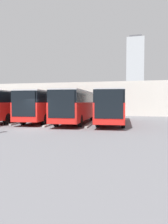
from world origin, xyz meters
TOP-DOWN VIEW (x-y plane):
  - ground_plane at (0.00, 0.00)m, footprint 600.00×600.00m
  - bus_0 at (-5.66, -5.89)m, footprint 3.34×11.58m
  - curb_divider_0 at (-3.77, -4.20)m, footprint 0.67×5.86m
  - bus_1 at (-1.89, -5.57)m, footprint 3.34×11.58m
  - curb_divider_1 at (-0.00, -3.88)m, footprint 0.67×5.86m
  - bus_2 at (1.89, -6.25)m, footprint 3.34×11.58m
  - curb_divider_2 at (3.77, -4.56)m, footprint 0.67×5.86m
  - bus_3 at (5.66, -5.74)m, footprint 3.34×11.58m
  - station_building at (0.00, -22.99)m, footprint 40.92×12.44m
  - office_tower at (-2.49, -216.67)m, footprint 17.33×17.33m

SIDE VIEW (x-z plane):
  - ground_plane at x=0.00m, z-range 0.00..0.00m
  - curb_divider_0 at x=-3.77m, z-range 0.00..0.15m
  - curb_divider_1 at x=0.00m, z-range 0.00..0.15m
  - curb_divider_2 at x=3.77m, z-range 0.00..0.15m
  - bus_0 at x=-5.66m, z-range 0.19..3.54m
  - bus_1 at x=-1.89m, z-range 0.19..3.54m
  - bus_2 at x=1.89m, z-range 0.19..3.54m
  - bus_3 at x=5.66m, z-range 0.19..3.54m
  - station_building at x=0.00m, z-range 0.03..5.50m
  - office_tower at x=-2.49m, z-range -0.60..68.35m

